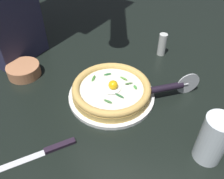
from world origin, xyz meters
name	(u,v)px	position (x,y,z in m)	size (l,w,h in m)	color
ground_plane	(114,95)	(0.00, 0.00, -0.01)	(2.40, 2.40, 0.03)	black
pizza_plate	(112,95)	(0.02, 0.00, 0.01)	(0.28, 0.28, 0.01)	white
pizza	(112,89)	(0.02, 0.00, 0.03)	(0.25, 0.25, 0.06)	#D8AE57
side_bowl	(24,70)	(0.01, -0.34, 0.02)	(0.12, 0.12, 0.04)	#B97A51
pizza_cutter	(173,87)	(-0.04, 0.18, 0.04)	(0.10, 0.15, 0.08)	silver
table_knife	(46,151)	(0.28, -0.10, 0.00)	(0.17, 0.18, 0.01)	silver
drinking_glass	(212,142)	(0.16, 0.30, 0.06)	(0.07, 0.07, 0.14)	silver
pepper_shaker	(162,45)	(-0.28, 0.11, 0.04)	(0.03, 0.03, 0.09)	silver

